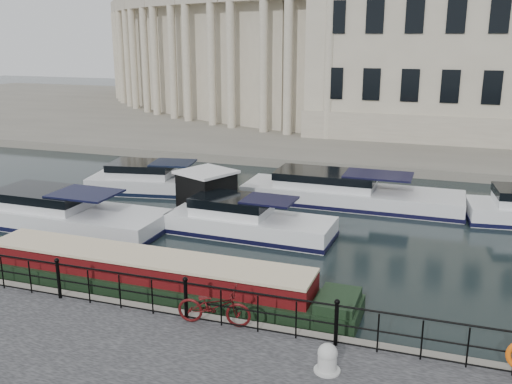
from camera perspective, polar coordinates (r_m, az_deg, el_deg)
ground_plane at (r=17.69m, az=-3.70°, el=-10.92°), size 160.00×160.00×0.00m
far_bank at (r=54.49m, az=12.27°, el=7.08°), size 120.00×42.00×0.55m
railing at (r=15.33m, az=-7.04°, el=-10.37°), size 24.14×0.14×1.22m
civic_building at (r=49.84m, az=10.92°, el=14.22°), size 53.55×31.84×16.85m
bicycle at (r=15.09m, az=-4.21°, el=-11.30°), size 2.03×0.92×1.03m
mooring_bollard at (r=13.35m, az=7.15°, el=-16.19°), size 0.60×0.60×0.68m
narrowboat at (r=18.62m, az=-10.98°, el=-8.55°), size 13.64×1.95×1.50m
harbour_hut at (r=25.36m, az=-4.94°, el=-0.41°), size 3.66×3.41×2.18m
cabin_cruisers at (r=25.87m, az=0.50°, el=-1.38°), size 27.53×10.17×1.99m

